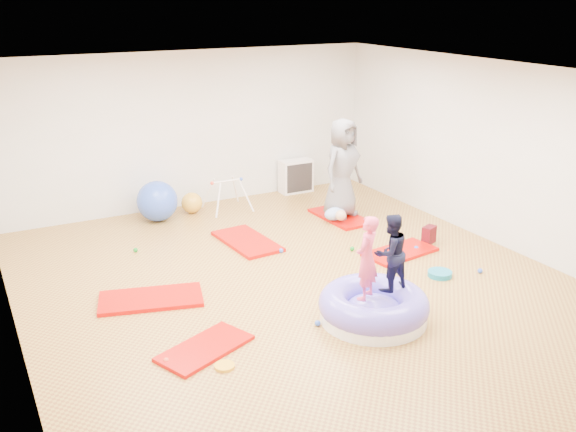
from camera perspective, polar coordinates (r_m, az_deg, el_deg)
room at (r=8.20m, az=0.99°, el=2.69°), size 7.01×8.01×2.81m
gym_mat_front_left at (r=7.28m, az=-7.40°, el=-11.59°), size 1.18×0.90×0.04m
gym_mat_mid_left at (r=8.46m, az=-12.09°, el=-7.22°), size 1.43×0.97×0.05m
gym_mat_center_back at (r=10.13m, az=-3.66°, el=-2.26°), size 0.74×1.33×0.05m
gym_mat_right at (r=9.86m, az=9.94°, el=-3.17°), size 1.19×0.71×0.05m
gym_mat_rear_right at (r=11.25m, az=4.66°, el=-0.07°), size 0.65×1.22×0.05m
inflatable_cushion at (r=7.84m, az=7.61°, el=-8.05°), size 1.33×1.33×0.42m
child_pink at (r=7.44m, az=7.03°, el=-3.36°), size 0.44×0.41×1.02m
child_navy at (r=7.70m, az=9.11°, el=-2.89°), size 0.50×0.40×0.96m
adult_caregiver at (r=11.01m, az=4.86°, el=4.27°), size 0.96×0.78×1.71m
infant at (r=10.94m, az=4.32°, el=0.17°), size 0.39×0.40×0.23m
ball_pit_balls at (r=8.91m, az=2.62°, el=-5.31°), size 4.70×3.34×0.07m
exercise_ball_blue at (r=11.23m, az=-11.55°, el=1.30°), size 0.70×0.70×0.70m
exercise_ball_orange at (r=11.57m, az=-8.54°, el=1.17°), size 0.37×0.37×0.37m
infant_play_gym at (r=11.54m, az=-5.45°, el=2.28°), size 0.75×0.71×0.58m
cube_shelf at (r=12.63m, az=0.72°, el=3.57°), size 0.64×0.32×0.64m
balance_disc at (r=9.19m, az=13.35°, el=-5.02°), size 0.33×0.33×0.07m
backpack at (r=10.32m, az=12.42°, el=-1.62°), size 0.27×0.23×0.27m
yellow_toy at (r=6.96m, az=-5.66°, el=-13.14°), size 0.22×0.22×0.03m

